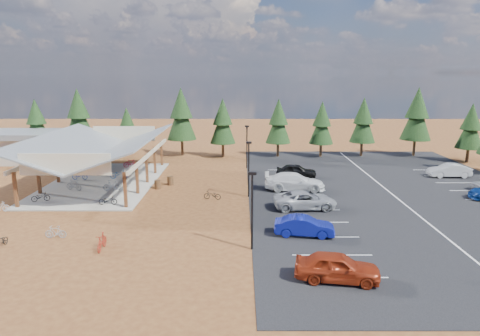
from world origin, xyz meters
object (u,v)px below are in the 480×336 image
Objects in this scene: outbuilding at (20,146)px; car_1 at (304,226)px; bike_1 at (74,185)px; bike_9 at (0,208)px; lamp_post_1 at (249,165)px; car_9 at (449,170)px; trash_bin_0 at (158,185)px; lamp_post_2 at (247,144)px; car_3 at (295,182)px; bike_8 at (1,242)px; trash_bin_1 at (170,181)px; car_0 at (337,267)px; bike_16 at (212,195)px; bike_pavilion at (101,147)px; bike_6 at (119,174)px; car_4 at (296,171)px; bike_5 at (112,185)px; bike_2 at (80,176)px; lamp_post_0 at (252,205)px; bike_7 at (131,163)px; bike_11 at (102,242)px; bike_0 at (41,197)px; bike_13 at (56,232)px; bike_3 at (103,167)px; bike_4 at (108,200)px; car_2 at (305,200)px.

outbuilding is 2.65× the size of car_1.
bike_9 is at bearing 170.62° from bike_1.
car_9 is at bearing 18.96° from lamp_post_1.
lamp_post_1 reaches higher than trash_bin_0.
lamp_post_2 reaches higher than car_3.
trash_bin_1 is at bearing 62.13° from bike_8.
bike_16 is at bearing 36.21° from car_0.
bike_pavilion is 11.36× the size of bike_1.
car_4 is at bearing -96.39° from bike_6.
lamp_post_2 reaches higher than bike_6.
bike_5 is 4.68m from bike_6.
trash_bin_1 is (1.00, 1.53, 0.00)m from trash_bin_0.
bike_2 is 0.35× the size of car_0.
lamp_post_0 is 19.27m from bike_5.
bike_7 is 24.47m from bike_11.
car_4 is (1.58, 16.97, 0.05)m from car_1.
lamp_post_1 is at bearing -124.06° from bike_6.
bike_0 is 23.19m from car_3.
trash_bin_0 is at bearing 86.65° from bike_11.
trash_bin_1 is 0.61× the size of bike_13.
lamp_post_1 is 2.84× the size of bike_11.
bike_11 is 20.10m from car_3.
car_1 is at bearing 5.94° from bike_8.
bike_pavilion is at bearing 159.25° from trash_bin_0.
bike_3 reaches higher than bike_4.
bike_3 is 1.03× the size of bike_4.
bike_9 is 24.54m from car_1.
bike_1 is at bearing 116.78° from bike_11.
car_2 is 1.19× the size of car_9.
bike_7 is at bearing 179.79° from lamp_post_2.
bike_1 is 1.15× the size of bike_13.
trash_bin_1 is 18.11m from car_1.
bike_3 is 8.79m from bike_5.
outbuilding is 13.93m from bike_3.
bike_pavilion reaches higher than bike_4.
car_4 is at bearing 41.37° from bike_8.
bike_pavilion reaches higher than bike_13.
bike_7 is at bearing 2.73° from bike_1.
lamp_post_0 is 3.19× the size of bike_2.
bike_8 is (12.64, -27.74, -1.62)m from outbuilding.
outbuilding reaches higher than trash_bin_1.
bike_5 is at bearing -80.66° from car_9.
outbuilding is at bearing -99.20° from car_9.
bike_3 is 22.41m from car_3.
bike_5 is (-13.13, 1.90, -2.38)m from lamp_post_1.
bike_0 is (-18.34, 10.21, -2.47)m from lamp_post_0.
bike_2 reaches higher than trash_bin_0.
outbuilding reaches higher than bike_1.
lamp_post_2 reaches higher than bike_11.
bike_pavilion is 12.21× the size of bike_3.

